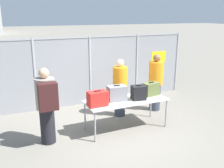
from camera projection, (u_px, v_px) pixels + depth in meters
ground_plane at (122, 131)px, 6.31m from camera, size 120.00×120.00×0.00m
fence_section at (91, 69)px, 8.07m from camera, size 6.99×0.07×2.20m
inspection_table at (126, 102)px, 6.31m from camera, size 2.09×0.84×0.77m
suitcase_red at (97, 99)px, 5.85m from camera, size 0.46×0.30×0.38m
suitcase_grey at (117, 93)px, 6.20m from camera, size 0.48×0.33×0.40m
suitcase_black at (138, 93)px, 6.28m from camera, size 0.38×0.32×0.38m
suitcase_olive at (151, 89)px, 6.61m from camera, size 0.45×0.30×0.37m
traveler_hooded at (46, 104)px, 5.47m from camera, size 0.43×0.67×1.75m
security_worker_near at (120, 87)px, 7.10m from camera, size 0.41×0.41×1.66m
security_worker_far at (156, 82)px, 7.52m from camera, size 0.43×0.43×1.73m
utility_trailer at (121, 70)px, 11.41m from camera, size 3.76×2.19×0.69m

